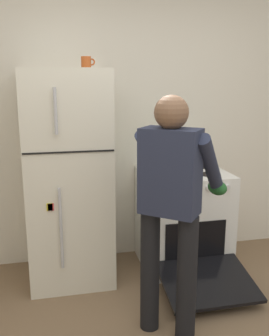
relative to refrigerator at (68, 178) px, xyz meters
The scene contains 7 objects.
kitchen_wall_back 0.80m from the refrigerator, 35.57° to the left, with size 6.00×0.10×2.70m, color silver.
refrigerator is the anchor object (origin of this frame).
stove_range 1.12m from the refrigerator, ahead, with size 0.76×1.19×0.89m.
person_cook 1.10m from the refrigerator, 56.21° to the right, with size 0.67×0.71×1.60m.
red_pot 0.86m from the refrigerator, ahead, with size 0.38×0.28×0.12m.
coffee_mug 0.95m from the refrigerator, 15.40° to the left, with size 0.11×0.08×0.10m.
pepper_mill 1.34m from the refrigerator, ahead, with size 0.05×0.05×0.19m, color brown.
Camera 1 is at (-0.66, -1.56, 1.69)m, focal length 40.86 mm.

